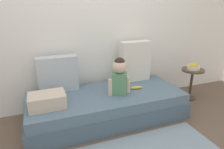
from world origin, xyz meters
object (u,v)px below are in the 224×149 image
object	(u,v)px
banana	(136,88)
folded_blanket	(47,100)
throw_pillow_right	(135,61)
side_table	(192,76)
throw_pillow_left	(58,74)
fruit_bowl	(193,67)
toddler	(119,75)
couch	(107,106)

from	to	relation	value
banana	folded_blanket	xyz separation A→B (m)	(-1.17, -0.10, 0.06)
throw_pillow_right	side_table	bearing A→B (deg)	-15.63
throw_pillow_right	banana	bearing A→B (deg)	-111.85
side_table	throw_pillow_left	bearing A→B (deg)	172.97
throw_pillow_left	fruit_bowl	xyz separation A→B (m)	(2.01, -0.25, -0.05)
throw_pillow_right	fruit_bowl	xyz separation A→B (m)	(0.88, -0.25, -0.11)
toddler	folded_blanket	distance (m)	0.91
toddler	side_table	distance (m)	1.33
banana	folded_blanket	distance (m)	1.17
couch	folded_blanket	xyz separation A→B (m)	(-0.74, -0.11, 0.26)
couch	throw_pillow_left	world-z (taller)	throw_pillow_left
throw_pillow_left	toddler	distance (m)	0.81
banana	side_table	world-z (taller)	side_table
throw_pillow_left	side_table	xyz separation A→B (m)	(2.01, -0.25, -0.21)
couch	folded_blanket	world-z (taller)	folded_blanket
throw_pillow_left	side_table	size ratio (longest dim) A/B	1.03
throw_pillow_left	folded_blanket	xyz separation A→B (m)	(-0.18, -0.43, -0.15)
throw_pillow_right	banana	world-z (taller)	throw_pillow_right
couch	toddler	world-z (taller)	toddler
folded_blanket	throw_pillow_right	bearing A→B (deg)	18.41
couch	fruit_bowl	size ratio (longest dim) A/B	10.31
throw_pillow_right	fruit_bowl	world-z (taller)	throw_pillow_right
couch	toddler	size ratio (longest dim) A/B	4.24
couch	throw_pillow_right	xyz separation A→B (m)	(0.56, 0.33, 0.48)
throw_pillow_right	side_table	world-z (taller)	throw_pillow_right
throw_pillow_right	folded_blanket	bearing A→B (deg)	-161.59
throw_pillow_right	toddler	bearing A→B (deg)	-136.38
throw_pillow_left	folded_blanket	size ratio (longest dim) A/B	1.29
couch	toddler	bearing A→B (deg)	-24.00
couch	toddler	distance (m)	0.47
toddler	fruit_bowl	size ratio (longest dim) A/B	2.43
toddler	banana	distance (m)	0.37
toddler	side_table	bearing A→B (deg)	6.38
side_table	fruit_bowl	size ratio (longest dim) A/B	2.53
throw_pillow_left	side_table	distance (m)	2.03
banana	folded_blanket	size ratio (longest dim) A/B	0.42
couch	throw_pillow_left	xyz separation A→B (m)	(-0.56, 0.33, 0.41)
throw_pillow_left	folded_blanket	world-z (taller)	throw_pillow_left
toddler	fruit_bowl	bearing A→B (deg)	6.38
side_table	toddler	bearing A→B (deg)	-173.62
throw_pillow_left	throw_pillow_right	world-z (taller)	throw_pillow_right
couch	fruit_bowl	distance (m)	1.49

